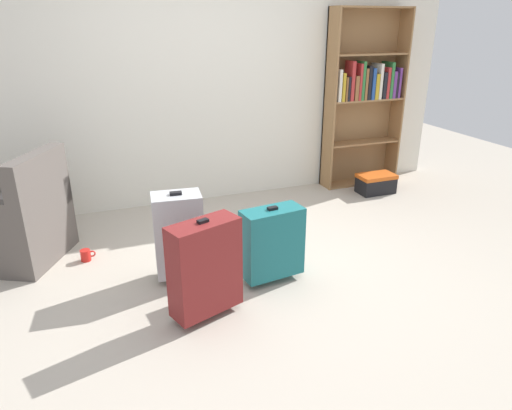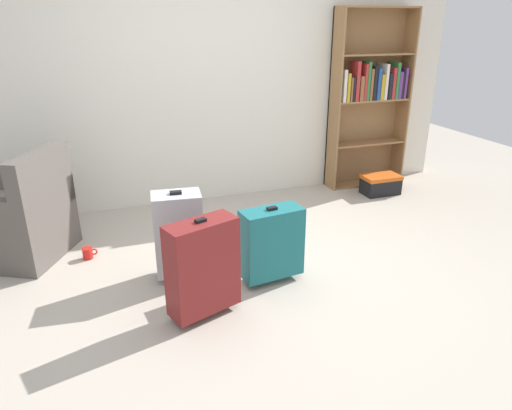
# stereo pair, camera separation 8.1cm
# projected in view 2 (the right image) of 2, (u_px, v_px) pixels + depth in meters

# --- Properties ---
(ground_plane) EXTENTS (9.85, 9.85, 0.00)m
(ground_plane) POSITION_uv_depth(u_px,v_px,m) (273.00, 277.00, 3.54)
(ground_plane) COLOR #B2A899
(back_wall) EXTENTS (5.63, 0.10, 2.60)m
(back_wall) POSITION_uv_depth(u_px,v_px,m) (207.00, 76.00, 4.72)
(back_wall) COLOR silver
(back_wall) RESTS_ON ground
(bookshelf) EXTENTS (0.92, 0.25, 1.97)m
(bookshelf) POSITION_uv_depth(u_px,v_px,m) (369.00, 95.00, 5.22)
(bookshelf) COLOR olive
(bookshelf) RESTS_ON ground
(armchair) EXTENTS (0.94, 0.94, 0.90)m
(armchair) POSITION_uv_depth(u_px,v_px,m) (20.00, 221.00, 3.76)
(armchair) COLOR #59514C
(armchair) RESTS_ON ground
(mug) EXTENTS (0.12, 0.08, 0.10)m
(mug) POSITION_uv_depth(u_px,v_px,m) (88.00, 253.00, 3.81)
(mug) COLOR red
(mug) RESTS_ON ground
(storage_box) EXTENTS (0.42, 0.25, 0.22)m
(storage_box) POSITION_uv_depth(u_px,v_px,m) (381.00, 184.00, 5.22)
(storage_box) COLOR black
(storage_box) RESTS_ON ground
(suitcase_teal) EXTENTS (0.47, 0.26, 0.59)m
(suitcase_teal) POSITION_uv_depth(u_px,v_px,m) (272.00, 243.00, 3.40)
(suitcase_teal) COLOR #19666B
(suitcase_teal) RESTS_ON ground
(suitcase_dark_red) EXTENTS (0.50, 0.34, 0.70)m
(suitcase_dark_red) POSITION_uv_depth(u_px,v_px,m) (203.00, 267.00, 2.96)
(suitcase_dark_red) COLOR maroon
(suitcase_dark_red) RESTS_ON ground
(suitcase_silver) EXTENTS (0.38, 0.27, 0.70)m
(suitcase_silver) POSITION_uv_depth(u_px,v_px,m) (178.00, 234.00, 3.43)
(suitcase_silver) COLOR #B7BABF
(suitcase_silver) RESTS_ON ground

